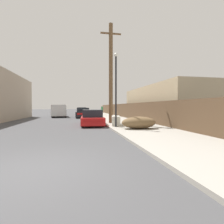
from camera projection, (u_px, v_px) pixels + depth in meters
ground_plane at (34, 172)px, 4.11m from camera, size 220.00×220.00×0.00m
sidewalk_curb at (104, 116)px, 28.18m from camera, size 4.20×63.00×0.12m
discarded_fridge at (116, 121)px, 13.26m from camera, size 0.91×1.76×0.73m
parked_sports_car_red at (92, 118)px, 14.57m from camera, size 2.02×4.75×1.28m
car_parked_mid at (83, 113)px, 24.62m from camera, size 2.15×4.61×1.38m
car_parked_far at (82, 111)px, 31.72m from camera, size 1.83×4.20×1.43m
pickup_truck at (59, 111)px, 26.08m from camera, size 2.47×5.37×1.81m
utility_pole at (111, 73)px, 15.18m from camera, size 1.80×0.34×8.60m
street_lamp at (116, 85)px, 12.13m from camera, size 0.26×0.26×5.13m
brush_pile at (139, 123)px, 11.22m from camera, size 2.25×1.22×0.77m
wooden_fence at (123, 110)px, 24.16m from camera, size 0.08×38.08×1.83m
building_right_house at (169, 104)px, 19.34m from camera, size 6.00×13.00×3.70m
pedestrian at (102, 110)px, 29.74m from camera, size 0.34×0.34×1.65m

